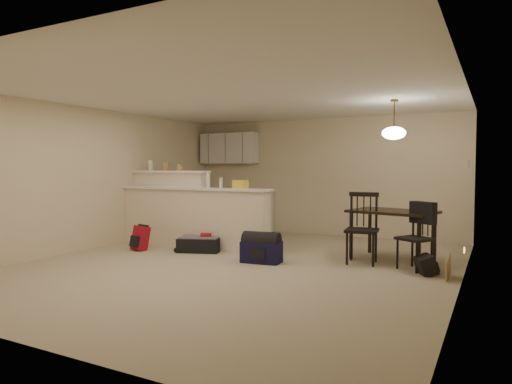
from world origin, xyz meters
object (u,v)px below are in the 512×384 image
Objects in this scene: dining_table at (393,216)px; navy_duffel at (261,252)px; red_backpack at (140,238)px; suitcase at (200,244)px; black_daypack at (426,265)px; dining_chair_near at (362,228)px; dining_chair_far at (415,237)px; pendant_lamp at (394,133)px.

dining_table reaches higher than navy_duffel.
red_backpack reaches higher than navy_duffel.
black_daypack is at bearing -20.22° from suitcase.
dining_chair_near is 0.78m from dining_chair_far.
dining_chair_near reaches higher than red_backpack.
red_backpack is 1.45× the size of black_daypack.
dining_chair_near is at bearing -154.19° from dining_chair_far.
black_daypack reaches higher than suitcase.
dining_table reaches higher than black_daypack.
black_daypack is at bearing 20.08° from red_backpack.
black_daypack is at bearing -25.12° from dining_chair_near.
navy_duffel is 2.04× the size of black_daypack.
pendant_lamp is 2.13m from black_daypack.
pendant_lamp reaches higher than suitcase.
suitcase is 1.40m from navy_duffel.
pendant_lamp is 0.87× the size of suitcase.
red_backpack is (-4.07, -1.21, -0.47)m from dining_table.
dining_chair_far reaches higher than black_daypack.
dining_chair_near reaches higher than black_daypack.
dining_chair_near is at bearing 44.25° from black_daypack.
dining_table is 0.64m from dining_chair_near.
red_backpack reaches higher than suitcase.
pendant_lamp reaches higher than dining_chair_far.
red_backpack is 4.70m from black_daypack.
red_backpack is at bearing -141.31° from dining_chair_far.
red_backpack is (-3.73, -0.70, -0.32)m from dining_chair_near.
red_backpack is at bearing -179.10° from suitcase.
dining_chair_near is (-0.35, -0.52, -0.15)m from dining_table.
suitcase is 1.68× the size of red_backpack.
pendant_lamp is at bearing 156.76° from dining_chair_far.
red_backpack is 0.71× the size of navy_duffel.
dining_chair_far reaches higher than red_backpack.
red_backpack is at bearing -176.41° from dining_chair_near.
dining_chair_far is (0.77, -0.07, -0.06)m from dining_chair_near.
pendant_lamp is 0.66× the size of dining_chair_far.
dining_chair_far is 2.23× the size of red_backpack.
dining_chair_near is (-0.35, -0.52, -1.46)m from pendant_lamp.
dining_chair_far is at bearing -16.18° from suitcase.
suitcase is at bearing -145.25° from dining_chair_far.
navy_duffel is (-2.14, -0.57, -0.31)m from dining_chair_far.
pendant_lamp is 1.47× the size of red_backpack.
pendant_lamp is at bearing 49.06° from dining_chair_near.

